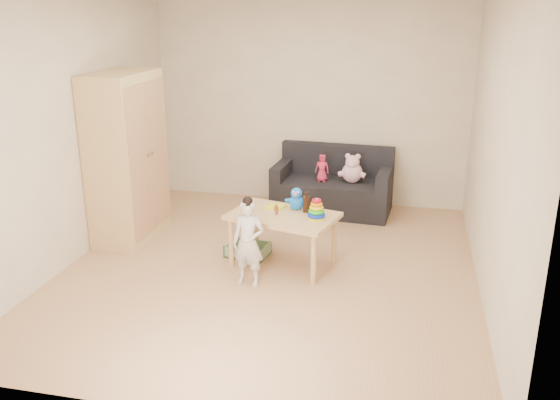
% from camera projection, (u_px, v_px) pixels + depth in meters
% --- Properties ---
extents(room, '(4.50, 4.50, 4.50)m').
position_uv_depth(room, '(269.00, 142.00, 5.48)').
color(room, tan).
rests_on(room, ground).
extents(wardrobe, '(0.51, 1.02, 1.84)m').
position_uv_depth(wardrobe, '(127.00, 157.00, 6.48)').
color(wardrobe, tan).
rests_on(wardrobe, ground).
extents(sofa, '(1.49, 0.82, 0.41)m').
position_uv_depth(sofa, '(332.00, 196.00, 7.47)').
color(sofa, black).
rests_on(sofa, ground).
extents(play_table, '(1.16, 0.88, 0.54)m').
position_uv_depth(play_table, '(283.00, 239.00, 5.93)').
color(play_table, '#E4B77D').
rests_on(play_table, ground).
extents(storage_bin, '(0.46, 0.37, 0.13)m').
position_uv_depth(storage_bin, '(248.00, 249.00, 6.21)').
color(storage_bin, gray).
rests_on(storage_bin, ground).
extents(toddler, '(0.32, 0.23, 0.82)m').
position_uv_depth(toddler, '(248.00, 243.00, 5.47)').
color(toddler, silver).
rests_on(toddler, ground).
extents(pink_bear, '(0.30, 0.27, 0.31)m').
position_uv_depth(pink_bear, '(352.00, 170.00, 7.29)').
color(pink_bear, '#F9B7CD').
rests_on(pink_bear, sofa).
extents(doll, '(0.17, 0.12, 0.34)m').
position_uv_depth(doll, '(322.00, 168.00, 7.32)').
color(doll, '#E42A54').
rests_on(doll, sofa).
extents(ring_stacker, '(0.18, 0.18, 0.20)m').
position_uv_depth(ring_stacker, '(316.00, 211.00, 5.69)').
color(ring_stacker, '#E2E50C').
rests_on(ring_stacker, play_table).
extents(brown_bottle, '(0.07, 0.07, 0.21)m').
position_uv_depth(brown_bottle, '(306.00, 204.00, 5.87)').
color(brown_bottle, black).
rests_on(brown_bottle, play_table).
extents(blue_plush, '(0.23, 0.20, 0.23)m').
position_uv_depth(blue_plush, '(297.00, 198.00, 5.94)').
color(blue_plush, blue).
rests_on(blue_plush, play_table).
extents(wooden_figure, '(0.06, 0.05, 0.11)m').
position_uv_depth(wooden_figure, '(276.00, 209.00, 5.80)').
color(wooden_figure, brown).
rests_on(wooden_figure, play_table).
extents(yellow_book, '(0.21, 0.21, 0.01)m').
position_uv_depth(yellow_book, '(275.00, 207.00, 6.03)').
color(yellow_book, yellow).
rests_on(yellow_book, play_table).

